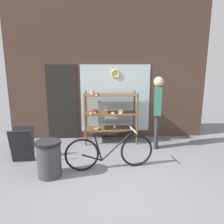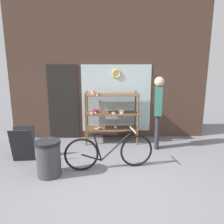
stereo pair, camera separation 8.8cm
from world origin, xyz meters
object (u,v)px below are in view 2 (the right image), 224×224
Objects in this scene: bicycle at (109,152)px; pedestrian at (158,106)px; display_case at (111,113)px; trash_bin at (49,157)px; sandwich_board at (23,144)px.

pedestrian is at bearing 32.81° from bicycle.
pedestrian reaches higher than display_case.
display_case is at bearing 55.60° from trash_bin.
sandwich_board is at bearing 137.37° from trash_bin.
trash_bin is (-1.24, -1.82, -0.43)m from display_case.
sandwich_board is at bearing -64.55° from pedestrian.
pedestrian is 2.83m from trash_bin.
display_case is 2.25m from trash_bin.
pedestrian is at bearing 7.10° from sandwich_board.
trash_bin is (-1.17, -0.25, 0.01)m from bicycle.
bicycle reaches higher than sandwich_board.
sandwich_board is 3.28m from pedestrian.
trash_bin is at bearing -46.89° from sandwich_board.
display_case is at bearing 79.69° from bicycle.
pedestrian reaches higher than sandwich_board.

